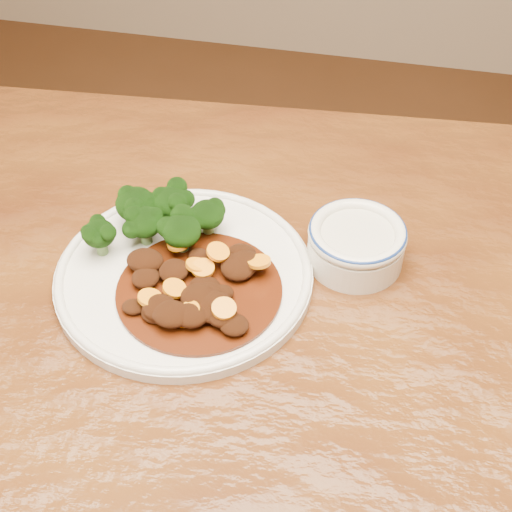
# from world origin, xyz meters

# --- Properties ---
(dining_table) EXTENTS (1.57, 1.02, 0.75)m
(dining_table) POSITION_xyz_m (0.00, 0.00, 0.67)
(dining_table) COLOR #603511
(dining_table) RESTS_ON ground
(dinner_plate) EXTENTS (0.29, 0.29, 0.02)m
(dinner_plate) POSITION_xyz_m (-0.11, 0.07, 0.76)
(dinner_plate) COLOR silver
(dinner_plate) RESTS_ON dining_table
(broccoli_florets) EXTENTS (0.15, 0.11, 0.05)m
(broccoli_florets) POSITION_xyz_m (-0.15, 0.12, 0.79)
(broccoli_florets) COLOR #5D8645
(broccoli_florets) RESTS_ON dinner_plate
(mince_stew) EXTENTS (0.18, 0.18, 0.03)m
(mince_stew) POSITION_xyz_m (-0.08, 0.04, 0.77)
(mince_stew) COLOR #421807
(mince_stew) RESTS_ON dinner_plate
(dip_bowl) EXTENTS (0.11, 0.11, 0.05)m
(dip_bowl) POSITION_xyz_m (0.08, 0.14, 0.78)
(dip_bowl) COLOR silver
(dip_bowl) RESTS_ON dining_table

